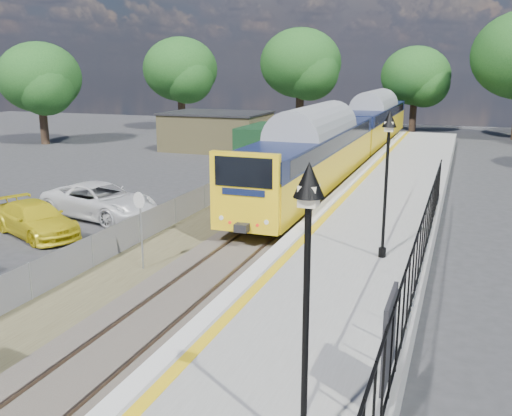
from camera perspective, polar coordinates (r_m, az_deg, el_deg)
The scene contains 14 objects.
ground at distance 15.28m, azimuth -11.80°, elevation -12.63°, with size 120.00×120.00×0.00m, color #2D2D30.
track_bed at distance 23.56m, azimuth -0.37°, elevation -2.49°, with size 5.90×80.00×0.29m.
platform at distance 20.74m, azimuth 10.17°, elevation -3.99°, with size 5.00×70.00×0.90m, color gray.
platform_edge at distance 21.03m, azimuth 4.69°, elevation -2.26°, with size 0.90×70.00×0.01m.
victorian_lamp_south at distance 8.12m, azimuth 5.18°, elevation -3.75°, with size 0.44×0.44×4.60m.
victorian_lamp_north at distance 17.79m, azimuth 13.05°, elevation 5.64°, with size 0.44×0.44×4.60m.
palisade_fence at distance 14.60m, azimuth 15.45°, elevation -6.28°, with size 0.12×26.00×2.00m.
wire_fence at distance 26.94m, azimuth -6.07°, elevation 0.65°, with size 0.06×52.00×1.20m.
outbuilding at distance 46.77m, azimuth -3.11°, elevation 7.50°, with size 10.80×10.10×3.12m.
tree_line at distance 53.82m, azimuth 14.11°, elevation 13.38°, with size 56.80×43.80×11.88m.
train at distance 40.42m, azimuth 9.50°, elevation 7.48°, with size 2.82×40.83×3.51m.
speed_sign at distance 19.41m, azimuth -11.49°, elevation -0.96°, with size 0.53×0.20×2.74m.
car_yellow at distance 25.02m, azimuth -21.17°, elevation -1.06°, with size 1.93×4.75×1.38m, color yellow.
car_white at distance 27.08m, azimuth -15.33°, elevation 0.71°, with size 2.63×5.70×1.58m, color white.
Camera 1 is at (7.47, -11.48, 6.76)m, focal length 40.00 mm.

